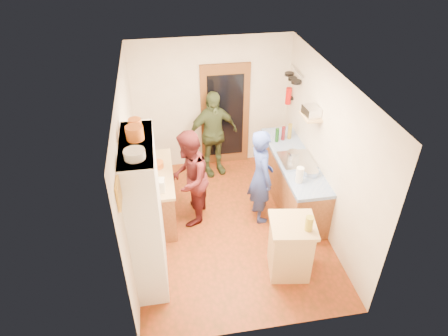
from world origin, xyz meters
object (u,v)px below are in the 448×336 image
object	(u,v)px
hutch_body	(146,215)
right_counter_base	(292,181)
person_hob	(263,177)
person_back	(213,134)
person_left	(191,178)
island_base	(290,249)

from	to	relation	value
hutch_body	right_counter_base	size ratio (longest dim) A/B	1.00
hutch_body	person_hob	bearing A→B (deg)	26.57
right_counter_base	person_back	size ratio (longest dim) A/B	1.28
hutch_body	person_back	world-z (taller)	hutch_body
person_left	person_back	world-z (taller)	person_back
person_hob	right_counter_base	bearing A→B (deg)	-65.87
person_left	island_base	bearing A→B (deg)	57.63
island_base	person_left	distance (m)	1.93
island_base	person_left	world-z (taller)	person_left
right_counter_base	island_base	world-z (taller)	island_base
island_base	person_back	xyz separation A→B (m)	(-0.70, 2.72, 0.43)
island_base	person_back	bearing A→B (deg)	104.45
hutch_body	person_back	bearing A→B (deg)	62.54
right_counter_base	island_base	xyz separation A→B (m)	(-0.54, -1.60, 0.01)
hutch_body	person_left	bearing A→B (deg)	57.34
person_left	person_back	size ratio (longest dim) A/B	0.97
person_back	person_hob	bearing A→B (deg)	-82.77
right_counter_base	island_base	distance (m)	1.69
island_base	person_back	distance (m)	2.85
hutch_body	person_left	world-z (taller)	hutch_body
person_hob	person_left	world-z (taller)	person_left
right_counter_base	person_hob	world-z (taller)	person_hob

